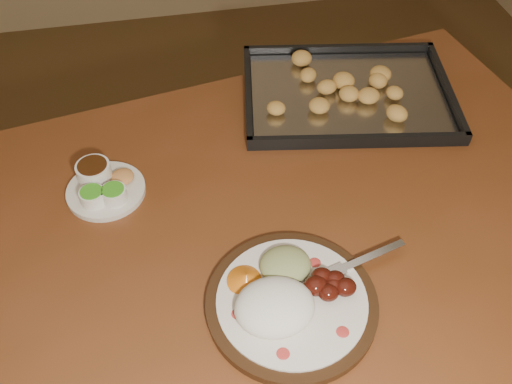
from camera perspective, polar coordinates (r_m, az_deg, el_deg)
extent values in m
plane|color=#4E3A1B|center=(1.77, -9.94, -17.77)|extent=(4.00, 4.00, 0.00)
cube|color=brown|center=(1.10, -1.29, -3.98)|extent=(1.63, 1.15, 0.04)
cylinder|color=#4C3316|center=(1.85, 14.82, 3.48)|extent=(0.07, 0.07, 0.71)
cylinder|color=black|center=(0.98, 3.58, -11.07)|extent=(0.29, 0.29, 0.02)
cylinder|color=silver|center=(0.97, 3.61, -10.77)|extent=(0.25, 0.25, 0.01)
ellipsoid|color=#B62F2B|center=(0.92, 2.73, -15.84)|extent=(0.02, 0.02, 0.00)
ellipsoid|color=#B62F2B|center=(0.95, 8.66, -13.66)|extent=(0.02, 0.02, 0.00)
ellipsoid|color=#B62F2B|center=(1.01, 5.90, -7.02)|extent=(0.02, 0.02, 0.00)
ellipsoid|color=#B62F2B|center=(0.95, -1.83, -12.08)|extent=(0.02, 0.02, 0.00)
ellipsoid|color=white|center=(0.94, 1.87, -11.41)|extent=(0.16, 0.15, 0.06)
ellipsoid|color=#4D140B|center=(0.96, 7.27, -9.94)|extent=(0.04, 0.03, 0.03)
ellipsoid|color=#4D140B|center=(0.98, 7.86, -8.65)|extent=(0.04, 0.03, 0.03)
ellipsoid|color=#4D140B|center=(0.98, 6.59, -8.36)|extent=(0.04, 0.03, 0.03)
ellipsoid|color=#4D140B|center=(0.97, 8.91, -9.38)|extent=(0.04, 0.03, 0.03)
ellipsoid|color=#4D140B|center=(0.97, 6.00, -9.31)|extent=(0.04, 0.03, 0.03)
ellipsoid|color=#4D140B|center=(0.97, 7.79, -9.20)|extent=(0.04, 0.03, 0.03)
ellipsoid|color=tan|center=(1.00, 2.95, -7.29)|extent=(0.11, 0.11, 0.04)
cone|color=#CC6312|center=(0.98, -1.01, -8.59)|extent=(0.09, 0.09, 0.03)
cube|color=silver|center=(1.03, 11.43, -6.33)|extent=(0.14, 0.05, 0.00)
cube|color=silver|center=(1.00, 7.89, -7.88)|extent=(0.04, 0.03, 0.00)
cylinder|color=silver|center=(0.99, 6.96, -8.84)|extent=(0.03, 0.01, 0.00)
cylinder|color=silver|center=(0.99, 6.77, -8.56)|extent=(0.03, 0.01, 0.00)
cylinder|color=silver|center=(0.99, 6.57, -8.29)|extent=(0.03, 0.01, 0.00)
cylinder|color=silver|center=(1.00, 6.38, -8.02)|extent=(0.03, 0.01, 0.00)
cylinder|color=silver|center=(1.18, -14.76, 0.12)|extent=(0.16, 0.16, 0.01)
cylinder|color=white|center=(1.14, -16.01, -0.47)|extent=(0.05, 0.05, 0.03)
cylinder|color=green|center=(1.13, -16.16, 0.03)|extent=(0.04, 0.04, 0.00)
cylinder|color=white|center=(1.14, -13.99, -0.26)|extent=(0.05, 0.05, 0.03)
cylinder|color=green|center=(1.13, -14.12, 0.24)|extent=(0.04, 0.04, 0.00)
cylinder|color=white|center=(1.18, -15.88, 1.90)|extent=(0.07, 0.07, 0.04)
cylinder|color=#311809|center=(1.17, -16.07, 2.56)|extent=(0.06, 0.06, 0.00)
ellipsoid|color=#CA8747|center=(1.18, -13.22, 1.51)|extent=(0.05, 0.05, 0.02)
cube|color=black|center=(1.38, 9.09, 9.44)|extent=(0.53, 0.43, 0.01)
cube|color=black|center=(1.51, 8.24, 13.94)|extent=(0.48, 0.09, 0.02)
cube|color=black|center=(1.24, 10.28, 5.15)|extent=(0.48, 0.09, 0.02)
cube|color=black|center=(1.43, 18.55, 9.76)|extent=(0.07, 0.35, 0.02)
cube|color=black|center=(1.35, -0.80, 9.90)|extent=(0.07, 0.35, 0.02)
cube|color=silver|center=(1.38, 9.13, 9.65)|extent=(0.49, 0.39, 0.00)
ellipsoid|color=gold|center=(1.38, 11.72, 10.31)|extent=(0.05, 0.05, 0.04)
ellipsoid|color=gold|center=(1.42, 13.48, 11.19)|extent=(0.07, 0.07, 0.04)
ellipsoid|color=gold|center=(1.45, 10.35, 12.55)|extent=(0.07, 0.07, 0.04)
ellipsoid|color=gold|center=(1.41, 8.89, 11.79)|extent=(0.05, 0.05, 0.04)
ellipsoid|color=gold|center=(1.42, 6.65, 12.28)|extent=(0.07, 0.07, 0.04)
ellipsoid|color=gold|center=(1.37, 6.94, 10.90)|extent=(0.07, 0.07, 0.04)
ellipsoid|color=gold|center=(1.35, 3.82, 10.35)|extent=(0.05, 0.05, 0.04)
ellipsoid|color=gold|center=(1.31, 6.46, 8.95)|extent=(0.07, 0.07, 0.04)
ellipsoid|color=gold|center=(1.31, 6.29, 9.02)|extent=(0.07, 0.07, 0.04)
ellipsoid|color=gold|center=(1.30, 9.80, 7.91)|extent=(0.05, 0.05, 0.04)
ellipsoid|color=gold|center=(1.34, 10.73, 9.37)|extent=(0.07, 0.07, 0.04)
ellipsoid|color=gold|center=(1.36, 14.08, 9.31)|extent=(0.07, 0.07, 0.04)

